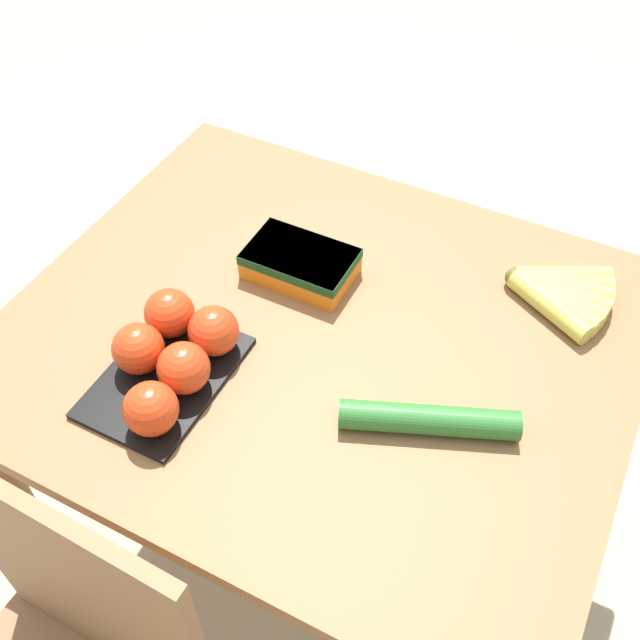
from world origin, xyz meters
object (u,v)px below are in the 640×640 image
at_px(banana_bunch, 558,292).
at_px(carrot_bag, 300,262).
at_px(cucumber_near, 429,420).
at_px(tomato_pack, 171,356).

relative_size(banana_bunch, carrot_bag, 1.00).
xyz_separation_m(banana_bunch, cucumber_near, (0.10, 0.35, 0.00)).
bearing_deg(cucumber_near, banana_bunch, -106.04).
xyz_separation_m(carrot_bag, cucumber_near, (-0.32, 0.20, -0.01)).
height_order(banana_bunch, carrot_bag, carrot_bag).
distance_m(tomato_pack, cucumber_near, 0.41).
bearing_deg(cucumber_near, tomato_pack, 12.28).
distance_m(banana_bunch, carrot_bag, 0.45).
height_order(banana_bunch, tomato_pack, tomato_pack).
relative_size(banana_bunch, tomato_pack, 0.71).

